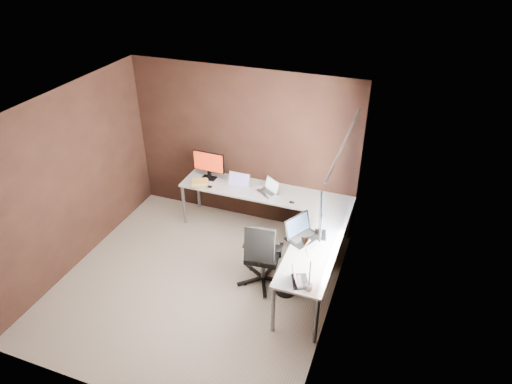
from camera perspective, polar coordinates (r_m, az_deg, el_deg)
room at (r=5.55m, az=-4.92°, el=-2.03°), size 3.60×3.60×2.50m
desk at (r=6.49m, az=2.91°, el=-2.83°), size 2.65×2.25×0.73m
drawer_pedestal at (r=6.68m, az=7.93°, el=-5.96°), size 0.42×0.50×0.60m
monitor_left at (r=7.18m, az=-5.94°, el=3.54°), size 0.52×0.15×0.45m
monitor_right at (r=5.89m, az=8.08°, el=-3.18°), size 0.20×0.60×0.49m
laptop_white at (r=6.97m, az=-2.31°, el=0.85°), size 0.34×0.25×0.23m
laptop_silver at (r=6.86m, az=1.68°, el=0.28°), size 0.38×0.36×0.21m
laptop_black_big at (r=5.97m, az=5.67°, el=-5.10°), size 0.47×0.52×0.28m
laptop_black_small at (r=5.31m, az=5.26°, el=-10.81°), size 0.26×0.30×0.17m
book_stack at (r=7.10m, az=-7.03°, el=1.11°), size 0.30×0.28×0.08m
mouse_left at (r=7.03m, az=-5.82°, el=0.68°), size 0.09×0.06×0.03m
mouse_corner at (r=6.64m, az=4.49°, el=-1.29°), size 0.08×0.06×0.03m
desk_lamp at (r=5.07m, az=6.31°, el=-8.10°), size 0.19×0.23×0.62m
office_chair at (r=6.21m, az=0.79°, el=-9.11°), size 0.56×0.56×1.00m
wastebasket at (r=6.16m, az=3.77°, el=-11.25°), size 0.32×0.32×0.31m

